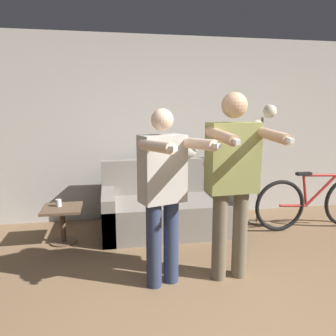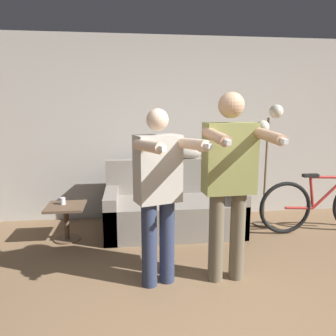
# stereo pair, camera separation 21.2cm
# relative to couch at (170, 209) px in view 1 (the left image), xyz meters

# --- Properties ---
(wall_back) EXTENTS (10.00, 0.05, 2.60)m
(wall_back) POSITION_rel_couch_xyz_m (0.16, 0.64, 1.02)
(wall_back) COLOR beige
(wall_back) RESTS_ON ground_plane
(couch) EXTENTS (1.76, 0.88, 0.91)m
(couch) POSITION_rel_couch_xyz_m (0.00, 0.00, 0.00)
(couch) COLOR gray
(couch) RESTS_ON ground_plane
(person_left) EXTENTS (0.59, 0.76, 1.61)m
(person_left) POSITION_rel_couch_xyz_m (-0.31, -1.34, 0.63)
(person_left) COLOR #2D3856
(person_left) RESTS_ON ground_plane
(person_right) EXTENTS (0.55, 0.69, 1.75)m
(person_right) POSITION_rel_couch_xyz_m (0.33, -1.33, 0.74)
(person_right) COLOR #6B604C
(person_right) RESTS_ON ground_plane
(cat) EXTENTS (0.48, 0.14, 0.18)m
(cat) POSITION_rel_couch_xyz_m (0.27, 0.33, 0.70)
(cat) COLOR #B7AD9E
(cat) RESTS_ON couch
(floor_lamp) EXTENTS (0.36, 0.24, 1.65)m
(floor_lamp) POSITION_rel_couch_xyz_m (1.28, 0.04, 0.99)
(floor_lamp) COLOR #756047
(floor_lamp) RESTS_ON ground_plane
(side_table) EXTENTS (0.46, 0.46, 0.44)m
(side_table) POSITION_rel_couch_xyz_m (-1.34, -0.17, 0.03)
(side_table) COLOR brown
(side_table) RESTS_ON ground_plane
(cup) EXTENTS (0.07, 0.07, 0.08)m
(cup) POSITION_rel_couch_xyz_m (-1.38, -0.12, 0.20)
(cup) COLOR silver
(cup) RESTS_ON side_table
(bicycle) EXTENTS (1.69, 0.07, 0.78)m
(bicycle) POSITION_rel_couch_xyz_m (1.91, -0.30, 0.08)
(bicycle) COLOR black
(bicycle) RESTS_ON ground_plane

